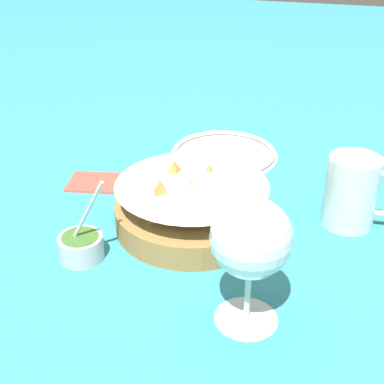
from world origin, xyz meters
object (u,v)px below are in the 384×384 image
(wine_glass, at_px, (251,241))
(beer_mug, at_px, (352,194))
(sauce_cup, at_px, (81,246))
(side_plate, at_px, (224,153))
(food_basket, at_px, (191,206))

(wine_glass, xyz_separation_m, beer_mug, (0.11, 0.25, -0.06))
(sauce_cup, bearing_deg, beer_mug, 28.76)
(beer_mug, relative_size, side_plate, 0.58)
(food_basket, xyz_separation_m, side_plate, (-0.01, 0.25, -0.03))
(sauce_cup, xyz_separation_m, side_plate, (0.12, 0.37, -0.01))
(food_basket, bearing_deg, sauce_cup, -135.37)
(wine_glass, height_order, beer_mug, wine_glass)
(beer_mug, height_order, side_plate, beer_mug)
(sauce_cup, distance_m, side_plate, 0.39)
(food_basket, bearing_deg, wine_glass, -56.46)
(wine_glass, distance_m, side_plate, 0.46)
(food_basket, height_order, side_plate, food_basket)
(food_basket, distance_m, side_plate, 0.25)
(food_basket, distance_m, sauce_cup, 0.17)
(side_plate, bearing_deg, sauce_cup, -107.32)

